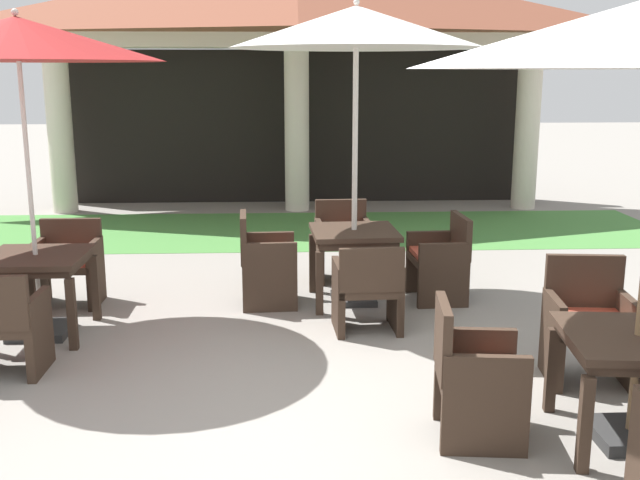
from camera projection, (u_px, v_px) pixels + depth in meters
The scene contains 16 objects.
ground_plane at pixel (319, 432), 4.92m from camera, with size 60.00×60.00×0.00m, color gray.
background_pavilion at pixel (296, 13), 12.22m from camera, with size 9.01×2.89×4.17m.
lawn_strip at pixel (299, 230), 11.19m from camera, with size 10.81×2.79×0.01m, color #47843D.
patio_table_near_foreground at pixel (637, 350), 4.68m from camera, with size 0.98×0.98×0.72m.
patio_chair_near_foreground_west at pixel (474, 378), 4.78m from camera, with size 0.59×0.60×0.90m.
patio_chair_near_foreground_north at pixel (589, 325), 5.69m from camera, with size 0.67×0.60×0.93m.
patio_table_mid_left at pixel (354, 240), 7.58m from camera, with size 0.89×0.89×0.76m.
patio_umbrella_mid_left at pixel (356, 29), 7.13m from camera, with size 2.44×2.44×2.98m.
patio_chair_mid_left_east at pixel (441, 260), 7.71m from camera, with size 0.56×0.66×0.88m.
patio_chair_mid_left_north at pixel (343, 242), 8.50m from camera, with size 0.63×0.56×0.88m.
patio_chair_mid_left_south at pixel (368, 289), 6.76m from camera, with size 0.62×0.55×0.82m.
patio_chair_mid_left_west at pixel (265, 263), 7.54m from camera, with size 0.57×0.58×0.94m.
patio_table_mid_right at pixel (36, 266), 6.62m from camera, with size 0.87×0.87×0.74m.
patio_umbrella_mid_right at pixel (17, 42), 6.20m from camera, with size 2.42×2.42×2.81m.
patio_chair_mid_right_north at pixel (68, 265), 7.56m from camera, with size 0.63×0.52×0.84m.
patio_chair_mid_right_south at pixel (0, 326), 5.78m from camera, with size 0.62×0.51×0.85m.
Camera 1 is at (-0.20, -4.52, 2.31)m, focal length 42.22 mm.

